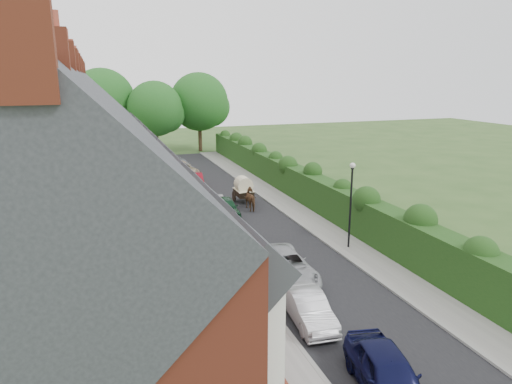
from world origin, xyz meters
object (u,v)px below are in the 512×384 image
at_px(car_silver_b, 284,266).
at_px(car_beige, 180,170).
at_px(car_navy, 387,374).
at_px(car_white, 215,215).
at_px(car_grey, 180,165).
at_px(car_green, 226,207).
at_px(horse_cart, 243,188).
at_px(car_red, 195,181).
at_px(lamppost, 351,195).
at_px(car_silver_a, 308,308).
at_px(horse, 252,199).

bearing_deg(car_silver_b, car_beige, 94.60).
xyz_separation_m(car_navy, car_silver_b, (0.17, 8.88, -0.01)).
height_order(car_white, car_grey, car_white).
bearing_deg(car_green, horse_cart, 54.56).
relative_size(car_silver_b, horse_cart, 1.77).
bearing_deg(car_silver_b, car_navy, -88.10).
relative_size(car_red, horse_cart, 1.33).
height_order(lamppost, car_silver_a, lamppost).
distance_m(car_silver_a, car_grey, 32.04).
relative_size(car_white, car_beige, 0.96).
distance_m(car_silver_a, car_beige, 29.24).
xyz_separation_m(car_white, car_red, (1.00, 11.20, -0.14)).
relative_size(car_red, car_beige, 0.70).
bearing_deg(horse_cart, car_white, -126.06).
relative_size(car_silver_b, car_grey, 1.12).
bearing_deg(horse_cart, car_silver_a, -99.54).
bearing_deg(car_grey, car_red, -101.73).
xyz_separation_m(car_silver_b, car_white, (-1.21, 9.20, 0.06)).
distance_m(car_silver_a, car_white, 13.25).
xyz_separation_m(car_white, horse, (3.64, 2.93, 0.02)).
xyz_separation_m(lamppost, horse, (-2.76, 9.53, -2.49)).
xyz_separation_m(car_grey, horse_cart, (2.69, -13.80, 0.54)).
xyz_separation_m(car_silver_a, horse, (3.06, 16.16, 0.17)).
bearing_deg(lamppost, car_silver_a, -131.29).
relative_size(car_green, horse_cart, 1.33).
relative_size(car_navy, car_silver_a, 1.12).
bearing_deg(car_grey, car_white, -104.96).
bearing_deg(car_beige, car_green, -97.36).
height_order(car_grey, horse, horse).
bearing_deg(car_red, horse, -66.98).
xyz_separation_m(car_white, car_grey, (0.95, 18.80, -0.11)).
relative_size(car_white, car_grey, 1.16).
xyz_separation_m(lamppost, car_green, (-5.09, 8.60, -2.63)).
bearing_deg(car_silver_a, car_navy, -79.64).
xyz_separation_m(lamppost, car_white, (-6.40, 6.60, -2.51)).
xyz_separation_m(car_navy, horse, (2.60, 21.00, 0.07)).
distance_m(car_green, car_beige, 14.03).
xyz_separation_m(car_red, horse_cart, (2.64, -6.20, 0.57)).
distance_m(car_navy, horse, 21.16).
bearing_deg(car_white, horse_cart, 60.99).
bearing_deg(car_red, car_silver_b, -84.10).
relative_size(car_silver_a, car_red, 0.99).
height_order(car_red, horse, horse).
distance_m(car_silver_a, car_green, 15.25).
bearing_deg(horse_cart, car_silver_b, -99.72).
bearing_deg(car_silver_a, car_green, 92.16).
distance_m(car_beige, car_grey, 2.83).
relative_size(car_green, horse, 2.05).
bearing_deg(car_grey, lamppost, -89.95).
xyz_separation_m(car_silver_a, horse_cart, (3.06, 18.23, 0.58)).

